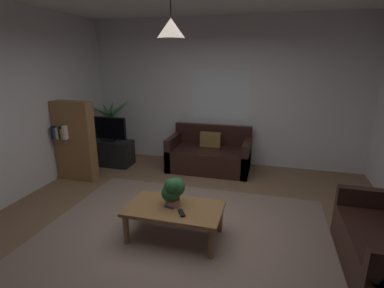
% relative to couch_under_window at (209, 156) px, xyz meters
% --- Properties ---
extents(floor, '(5.41, 5.30, 0.02)m').
position_rel_couch_under_window_xyz_m(floor, '(0.16, -2.17, -0.28)').
color(floor, brown).
rests_on(floor, ground).
extents(rug, '(3.52, 2.92, 0.01)m').
position_rel_couch_under_window_xyz_m(rug, '(0.16, -2.37, -0.27)').
color(rug, gray).
rests_on(rug, ground).
extents(wall_back, '(5.53, 0.06, 2.86)m').
position_rel_couch_under_window_xyz_m(wall_back, '(0.16, 0.51, 1.16)').
color(wall_back, silver).
rests_on(wall_back, ground).
extents(window_pane, '(1.14, 0.01, 0.97)m').
position_rel_couch_under_window_xyz_m(window_pane, '(0.10, 0.48, 1.12)').
color(window_pane, white).
extents(couch_under_window, '(1.54, 0.83, 0.82)m').
position_rel_couch_under_window_xyz_m(couch_under_window, '(0.00, 0.00, 0.00)').
color(couch_under_window, black).
rests_on(couch_under_window, ground).
extents(coffee_table, '(1.13, 0.65, 0.40)m').
position_rel_couch_under_window_xyz_m(coffee_table, '(0.07, -2.36, 0.07)').
color(coffee_table, olive).
rests_on(coffee_table, ground).
extents(book_on_table_0, '(0.14, 0.12, 0.02)m').
position_rel_couch_under_window_xyz_m(book_on_table_0, '(0.03, -2.36, 0.14)').
color(book_on_table_0, '#2D4C8C').
rests_on(book_on_table_0, coffee_table).
extents(remote_on_table_0, '(0.13, 0.16, 0.02)m').
position_rel_couch_under_window_xyz_m(remote_on_table_0, '(0.20, -2.49, 0.14)').
color(remote_on_table_0, black).
rests_on(remote_on_table_0, coffee_table).
extents(potted_plant_on_table, '(0.28, 0.26, 0.36)m').
position_rel_couch_under_window_xyz_m(potted_plant_on_table, '(0.05, -2.32, 0.33)').
color(potted_plant_on_table, '#B77051').
rests_on(potted_plant_on_table, coffee_table).
extents(tv_stand, '(0.90, 0.44, 0.50)m').
position_rel_couch_under_window_xyz_m(tv_stand, '(-2.00, -0.27, -0.02)').
color(tv_stand, black).
rests_on(tv_stand, ground).
extents(tv, '(0.78, 0.16, 0.49)m').
position_rel_couch_under_window_xyz_m(tv, '(-2.00, -0.29, 0.48)').
color(tv, black).
rests_on(tv, tv_stand).
extents(potted_palm_corner, '(0.84, 0.85, 1.28)m').
position_rel_couch_under_window_xyz_m(potted_palm_corner, '(-2.19, 0.17, 0.33)').
color(potted_palm_corner, brown).
rests_on(potted_palm_corner, ground).
extents(bookshelf_corner, '(0.70, 0.31, 1.40)m').
position_rel_couch_under_window_xyz_m(bookshelf_corner, '(-2.18, -1.08, 0.43)').
color(bookshelf_corner, olive).
rests_on(bookshelf_corner, ground).
extents(pendant_lamp, '(0.28, 0.28, 0.57)m').
position_rel_couch_under_window_xyz_m(pendant_lamp, '(0.07, -2.36, 2.11)').
color(pendant_lamp, black).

